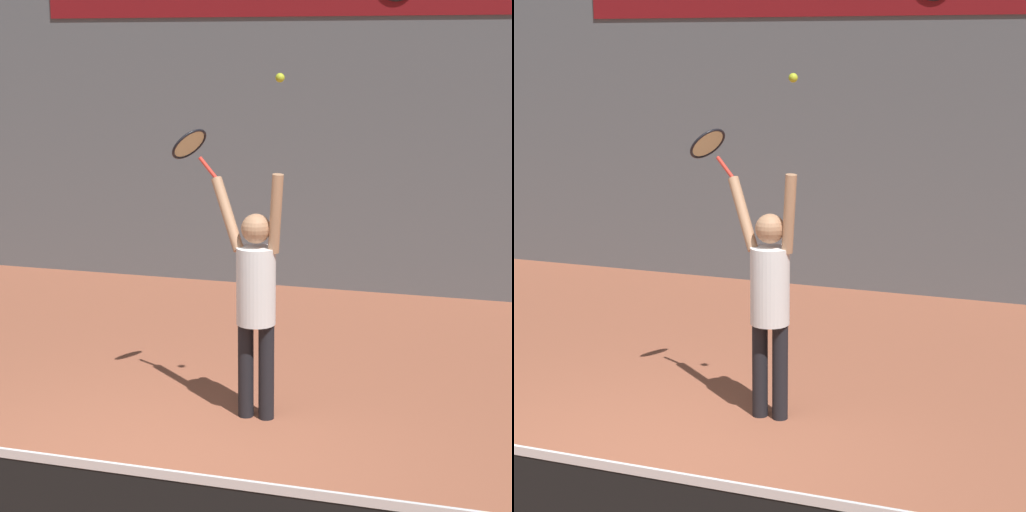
{
  "view_description": "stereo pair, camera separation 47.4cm",
  "coord_description": "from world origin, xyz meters",
  "views": [
    {
      "loc": [
        2.62,
        -5.48,
        3.01
      ],
      "look_at": [
        0.62,
        1.45,
        1.37
      ],
      "focal_mm": 65.0,
      "sensor_mm": 36.0,
      "label": 1
    },
    {
      "loc": [
        3.08,
        -5.33,
        3.01
      ],
      "look_at": [
        0.62,
        1.45,
        1.37
      ],
      "focal_mm": 65.0,
      "sensor_mm": 36.0,
      "label": 2
    }
  ],
  "objects": [
    {
      "name": "tennis_ball",
      "position": [
        0.82,
        1.41,
        2.78
      ],
      "size": [
        0.07,
        0.07,
        0.07
      ],
      "color": "#CCDB2D"
    },
    {
      "name": "tennis_racket",
      "position": [
        -0.04,
        1.78,
        2.2
      ],
      "size": [
        0.47,
        0.41,
        0.41
      ],
      "color": "red"
    },
    {
      "name": "ground_plane",
      "position": [
        0.0,
        0.0,
        0.0
      ],
      "size": [
        18.0,
        18.0,
        0.0
      ],
      "primitive_type": "plane",
      "color": "#9E563D"
    },
    {
      "name": "back_wall",
      "position": [
        0.0,
        5.76,
        2.5
      ],
      "size": [
        18.0,
        0.1,
        5.0
      ],
      "color": "slate",
      "rests_on": "ground_plane"
    },
    {
      "name": "tennis_player",
      "position": [
        0.61,
        1.46,
        1.06
      ],
      "size": [
        0.71,
        0.43,
        2.05
      ],
      "color": "black",
      "rests_on": "ground_plane"
    }
  ]
}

